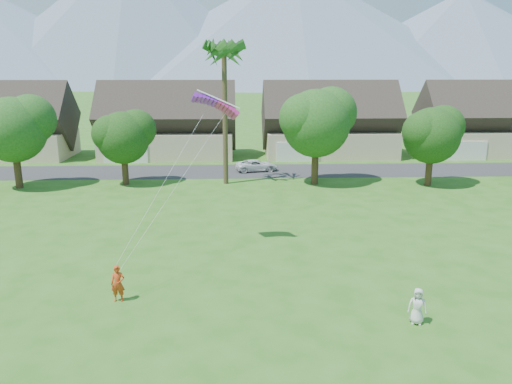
{
  "coord_description": "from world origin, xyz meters",
  "views": [
    {
      "loc": [
        -1.01,
        -15.64,
        10.21
      ],
      "look_at": [
        0.0,
        10.0,
        3.8
      ],
      "focal_mm": 35.0,
      "sensor_mm": 36.0,
      "label": 1
    }
  ],
  "objects_px": {
    "kite_flyer": "(118,284)",
    "parafoil_kite": "(216,103)",
    "parked_car": "(256,165)",
    "watcher": "(417,306)"
  },
  "relations": [
    {
      "from": "parked_car",
      "to": "parafoil_kite",
      "type": "bearing_deg",
      "value": 159.77
    },
    {
      "from": "watcher",
      "to": "parafoil_kite",
      "type": "xyz_separation_m",
      "value": [
        -8.4,
        9.69,
        7.55
      ]
    },
    {
      "from": "kite_flyer",
      "to": "parked_car",
      "type": "relative_size",
      "value": 0.4
    },
    {
      "from": "watcher",
      "to": "parked_car",
      "type": "distance_m",
      "value": 31.79
    },
    {
      "from": "kite_flyer",
      "to": "parafoil_kite",
      "type": "height_order",
      "value": "parafoil_kite"
    },
    {
      "from": "parafoil_kite",
      "to": "watcher",
      "type": "bearing_deg",
      "value": -53.77
    },
    {
      "from": "kite_flyer",
      "to": "parafoil_kite",
      "type": "distance_m",
      "value": 11.2
    },
    {
      "from": "parafoil_kite",
      "to": "kite_flyer",
      "type": "bearing_deg",
      "value": -125.49
    },
    {
      "from": "watcher",
      "to": "parked_car",
      "type": "bearing_deg",
      "value": 115.74
    },
    {
      "from": "kite_flyer",
      "to": "parked_car",
      "type": "height_order",
      "value": "kite_flyer"
    }
  ]
}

